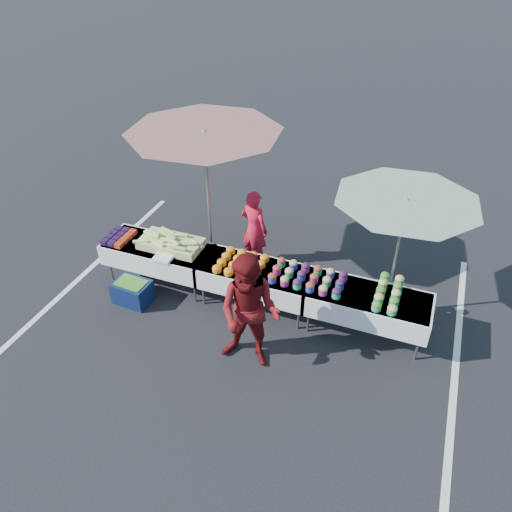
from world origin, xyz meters
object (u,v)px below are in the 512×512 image
(table_left, at_px, (158,254))
(vendor, at_px, (254,229))
(table_center, at_px, (256,277))
(umbrella_left, at_px, (205,144))
(customer, at_px, (250,313))
(table_right, at_px, (368,304))
(storage_bin, at_px, (133,291))
(umbrella_right, at_px, (405,211))

(table_left, bearing_deg, vendor, 38.98)
(table_center, distance_m, umbrella_left, 2.27)
(table_center, height_order, vendor, vendor)
(table_left, bearing_deg, customer, -28.45)
(vendor, xyz_separation_m, customer, (0.82, -2.26, 0.17))
(umbrella_left, bearing_deg, vendor, 21.60)
(table_right, height_order, storage_bin, table_right)
(vendor, relative_size, storage_bin, 2.40)
(vendor, height_order, storage_bin, vendor)
(table_center, distance_m, customer, 1.27)
(table_left, distance_m, umbrella_left, 2.04)
(table_left, distance_m, customer, 2.48)
(storage_bin, bearing_deg, umbrella_left, 65.33)
(umbrella_right, bearing_deg, storage_bin, -163.20)
(customer, height_order, umbrella_left, umbrella_left)
(table_center, bearing_deg, table_left, 180.00)
(table_right, height_order, customer, customer)
(table_left, relative_size, table_right, 1.00)
(vendor, xyz_separation_m, umbrella_left, (-0.73, -0.29, 1.61))
(umbrella_right, relative_size, storage_bin, 4.19)
(customer, distance_m, umbrella_left, 2.89)
(table_center, distance_m, storage_bin, 2.10)
(customer, xyz_separation_m, storage_bin, (-2.32, 0.52, -0.72))
(table_left, height_order, storage_bin, table_left)
(storage_bin, bearing_deg, customer, -9.17)
(customer, relative_size, storage_bin, 2.96)
(table_center, height_order, customer, customer)
(table_center, bearing_deg, vendor, 112.79)
(table_left, xyz_separation_m, table_right, (3.60, 0.00, 0.00))
(umbrella_left, bearing_deg, table_right, -15.02)
(table_center, height_order, storage_bin, table_center)
(table_left, distance_m, table_right, 3.60)
(vendor, bearing_deg, customer, 125.05)
(vendor, xyz_separation_m, umbrella_right, (2.50, -0.53, 1.19))
(table_right, relative_size, storage_bin, 2.99)
(table_center, xyz_separation_m, vendor, (-0.46, 1.09, 0.16))
(table_right, relative_size, vendor, 1.24)
(umbrella_right, distance_m, storage_bin, 4.53)
(table_left, height_order, vendor, vendor)
(table_left, height_order, umbrella_left, umbrella_left)
(table_right, bearing_deg, storage_bin, -170.19)
(customer, height_order, storage_bin, customer)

